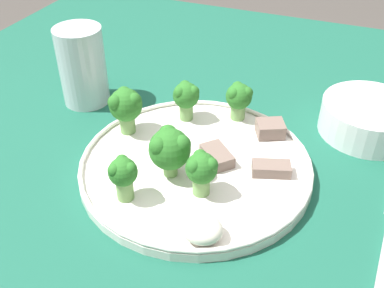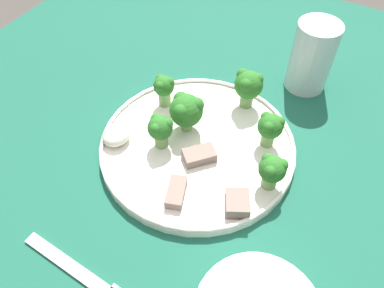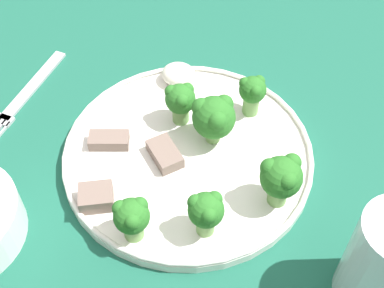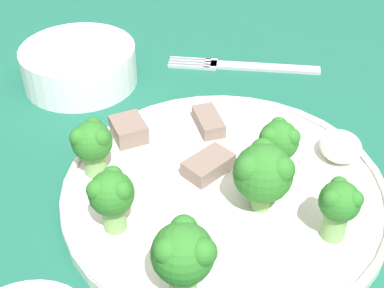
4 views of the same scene
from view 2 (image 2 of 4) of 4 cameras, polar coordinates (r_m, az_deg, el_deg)
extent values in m
cube|color=#195642|center=(0.57, 3.49, -2.89)|extent=(1.07, 1.07, 0.03)
cylinder|color=brown|center=(1.30, -7.06, 9.93)|extent=(0.06, 0.06, 0.72)
cylinder|color=white|center=(0.56, 0.69, -0.61)|extent=(0.29, 0.29, 0.01)
torus|color=white|center=(0.55, 0.70, -0.02)|extent=(0.29, 0.29, 0.01)
cube|color=#B2B2B7|center=(0.49, -18.24, -17.14)|extent=(0.02, 0.14, 0.00)
cylinder|color=silver|center=(0.66, 17.79, 12.56)|extent=(0.07, 0.07, 0.12)
cylinder|color=silver|center=(0.67, 17.31, 10.98)|extent=(0.06, 0.06, 0.06)
cylinder|color=#709E56|center=(0.61, 8.14, 6.90)|extent=(0.02, 0.02, 0.03)
sphere|color=#286B23|center=(0.59, 8.45, 8.96)|extent=(0.04, 0.04, 0.04)
sphere|color=#286B23|center=(0.57, 8.04, 8.95)|extent=(0.02, 0.02, 0.02)
sphere|color=#286B23|center=(0.58, 9.87, 9.69)|extent=(0.02, 0.02, 0.02)
sphere|color=#286B23|center=(0.59, 7.76, 10.43)|extent=(0.02, 0.02, 0.02)
cylinder|color=#709E56|center=(0.60, -4.19, 7.04)|extent=(0.02, 0.02, 0.03)
sphere|color=#286B23|center=(0.59, -4.33, 8.80)|extent=(0.03, 0.03, 0.03)
sphere|color=#286B23|center=(0.58, -4.88, 8.78)|extent=(0.01, 0.01, 0.01)
sphere|color=#286B23|center=(0.58, -3.39, 9.38)|extent=(0.01, 0.01, 0.01)
sphere|color=#286B23|center=(0.59, -4.84, 9.86)|extent=(0.01, 0.01, 0.01)
cylinder|color=#709E56|center=(0.55, -4.71, 0.76)|extent=(0.02, 0.02, 0.02)
sphere|color=#286B23|center=(0.53, -4.88, 2.48)|extent=(0.04, 0.04, 0.04)
sphere|color=#286B23|center=(0.52, -5.57, 2.31)|extent=(0.02, 0.02, 0.02)
sphere|color=#286B23|center=(0.52, -3.75, 3.12)|extent=(0.02, 0.02, 0.02)
sphere|color=#286B23|center=(0.53, -5.51, 3.81)|extent=(0.02, 0.02, 0.02)
cylinder|color=#709E56|center=(0.57, -0.85, 3.14)|extent=(0.02, 0.02, 0.02)
sphere|color=#286B23|center=(0.55, -0.88, 5.11)|extent=(0.05, 0.05, 0.05)
sphere|color=#286B23|center=(0.53, -1.68, 4.96)|extent=(0.02, 0.02, 0.02)
sphere|color=#286B23|center=(0.54, 0.69, 5.99)|extent=(0.02, 0.02, 0.02)
sphere|color=#286B23|center=(0.55, -1.72, 6.86)|extent=(0.02, 0.02, 0.02)
cylinder|color=#709E56|center=(0.56, 11.45, 0.91)|extent=(0.02, 0.02, 0.02)
sphere|color=#286B23|center=(0.54, 11.86, 2.68)|extent=(0.04, 0.04, 0.04)
sphere|color=#286B23|center=(0.52, 11.58, 2.51)|extent=(0.02, 0.02, 0.02)
sphere|color=#286B23|center=(0.53, 13.15, 3.30)|extent=(0.02, 0.02, 0.02)
sphere|color=#286B23|center=(0.54, 11.25, 4.01)|extent=(0.02, 0.02, 0.02)
cylinder|color=#709E56|center=(0.51, 11.72, -5.34)|extent=(0.02, 0.02, 0.02)
sphere|color=#286B23|center=(0.49, 12.16, -3.74)|extent=(0.04, 0.04, 0.04)
sphere|color=#286B23|center=(0.48, 11.86, -4.10)|extent=(0.02, 0.02, 0.02)
sphere|color=#286B23|center=(0.49, 13.57, -3.11)|extent=(0.02, 0.02, 0.02)
sphere|color=#286B23|center=(0.49, 11.49, -2.30)|extent=(0.02, 0.02, 0.02)
cube|color=#756056|center=(0.49, 6.92, -8.97)|extent=(0.05, 0.04, 0.02)
cube|color=#756056|center=(0.50, -2.43, -7.32)|extent=(0.05, 0.04, 0.01)
cube|color=#756056|center=(0.53, 1.13, -1.73)|extent=(0.05, 0.05, 0.02)
ellipsoid|color=silver|center=(0.56, -11.48, 1.35)|extent=(0.04, 0.04, 0.02)
camera|label=1|loc=(0.59, -53.15, 26.90)|focal=42.00mm
camera|label=3|loc=(0.49, 69.33, 32.77)|focal=50.00mm
camera|label=4|loc=(0.69, 20.37, 39.58)|focal=50.00mm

